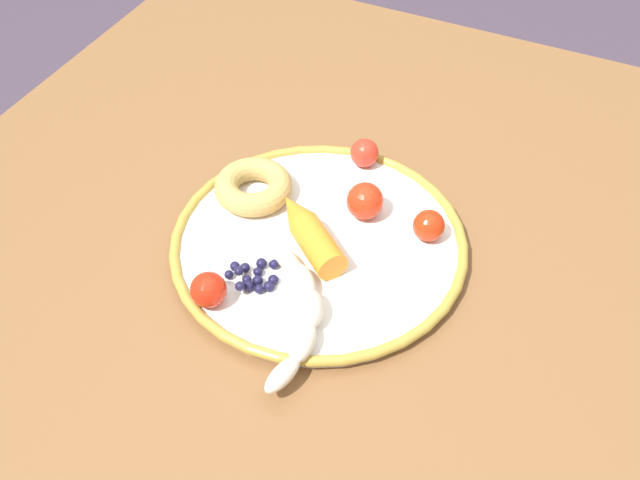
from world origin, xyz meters
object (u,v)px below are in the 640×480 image
at_px(blueberry_pile, 253,276).
at_px(carrot_orange, 308,231).
at_px(dining_table, 306,293).
at_px(tomato_near, 429,226).
at_px(plate, 320,242).
at_px(tomato_mid, 209,290).
at_px(banana, 299,310).
at_px(tomato_extra, 365,201).
at_px(tomato_far, 364,153).
at_px(donut, 253,187).

bearing_deg(blueberry_pile, carrot_orange, 159.11).
relative_size(dining_table, tomato_near, 29.40).
relative_size(plate, tomato_near, 9.24).
xyz_separation_m(blueberry_pile, tomato_mid, (0.05, -0.03, 0.01)).
relative_size(dining_table, carrot_orange, 8.98).
xyz_separation_m(plate, banana, (0.11, 0.03, 0.02)).
relative_size(blueberry_pile, tomato_extra, 1.37).
bearing_deg(banana, blueberry_pile, -110.31).
height_order(tomato_far, tomato_extra, tomato_extra).
bearing_deg(tomato_extra, tomato_far, -156.85).
xyz_separation_m(dining_table, plate, (-0.00, 0.02, 0.10)).
bearing_deg(plate, carrot_orange, -51.58).
bearing_deg(carrot_orange, banana, 20.91).
distance_m(plate, blueberry_pile, 0.09).
bearing_deg(plate, banana, 14.44).
bearing_deg(tomato_near, donut, -83.79).
xyz_separation_m(plate, blueberry_pile, (0.08, -0.04, 0.01)).
bearing_deg(carrot_orange, tomato_far, 178.47).
relative_size(donut, tomato_mid, 2.42).
relative_size(carrot_orange, tomato_near, 3.27).
height_order(tomato_near, tomato_far, same).
xyz_separation_m(plate, donut, (-0.03, -0.10, 0.02)).
xyz_separation_m(plate, carrot_orange, (0.01, -0.01, 0.02)).
distance_m(carrot_orange, tomato_extra, 0.08).
relative_size(tomato_far, tomato_extra, 0.82).
bearing_deg(plate, tomato_far, -177.43).
height_order(dining_table, banana, banana).
xyz_separation_m(carrot_orange, tomato_far, (-0.15, 0.00, 0.00)).
relative_size(blueberry_pile, tomato_mid, 1.55).
height_order(tomato_mid, tomato_extra, tomato_extra).
height_order(plate, tomato_far, tomato_far).
height_order(carrot_orange, tomato_extra, tomato_extra).
distance_m(carrot_orange, tomato_far, 0.15).
relative_size(banana, tomato_extra, 4.11).
bearing_deg(tomato_extra, banana, -0.37).
bearing_deg(tomato_near, plate, -62.47).
bearing_deg(carrot_orange, dining_table, -124.98).
bearing_deg(tomato_far, tomato_mid, -12.37).
xyz_separation_m(banana, donut, (-0.14, -0.13, 0.00)).
distance_m(banana, carrot_orange, 0.11).
height_order(dining_table, plate, plate).
relative_size(carrot_orange, blueberry_pile, 2.00).
height_order(banana, tomato_near, tomato_near).
xyz_separation_m(tomato_near, tomato_far, (-0.09, -0.11, -0.00)).
bearing_deg(tomato_extra, plate, -26.21).
height_order(donut, tomato_mid, tomato_mid).
bearing_deg(blueberry_pile, banana, 69.69).
bearing_deg(tomato_near, tomato_far, -127.02).
bearing_deg(donut, blueberry_pile, 28.40).
distance_m(tomato_far, tomato_extra, 0.09).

